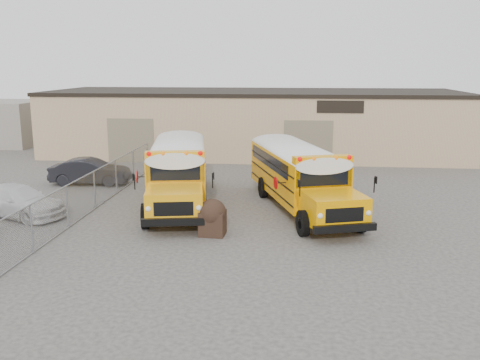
# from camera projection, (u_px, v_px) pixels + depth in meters

# --- Properties ---
(ground) EXTENTS (120.00, 120.00, 0.00)m
(ground) POSITION_uv_depth(u_px,v_px,m) (213.00, 233.00, 21.33)
(ground) COLOR #403E3A
(ground) RESTS_ON ground
(warehouse) EXTENTS (30.20, 10.20, 4.67)m
(warehouse) POSITION_uv_depth(u_px,v_px,m) (254.00, 121.00, 40.25)
(warehouse) COLOR tan
(warehouse) RESTS_ON ground
(chainlink_fence) EXTENTS (0.07, 18.07, 1.81)m
(chainlink_fence) POSITION_uv_depth(u_px,v_px,m) (95.00, 190.00, 24.67)
(chainlink_fence) COLOR gray
(chainlink_fence) RESTS_ON ground
(school_bus_left) EXTENTS (4.36, 10.65, 3.03)m
(school_bus_left) POSITION_uv_depth(u_px,v_px,m) (182.00, 147.00, 31.90)
(school_bus_left) COLOR #FFA80F
(school_bus_left) RESTS_ON ground
(school_bus_right) EXTENTS (5.47, 10.45, 2.98)m
(school_bus_right) POSITION_uv_depth(u_px,v_px,m) (266.00, 151.00, 30.74)
(school_bus_right) COLOR #F89E00
(school_bus_right) RESTS_ON ground
(tarp_bundle) EXTENTS (1.07, 1.07, 1.46)m
(tarp_bundle) POSITION_uv_depth(u_px,v_px,m) (212.00, 217.00, 20.91)
(tarp_bundle) COLOR black
(tarp_bundle) RESTS_ON ground
(car_white) EXTENTS (5.07, 3.41, 1.36)m
(car_white) POSITION_uv_depth(u_px,v_px,m) (17.00, 201.00, 23.56)
(car_white) COLOR silver
(car_white) RESTS_ON ground
(car_dark) EXTENTS (4.46, 1.78, 1.44)m
(car_dark) POSITION_uv_depth(u_px,v_px,m) (90.00, 171.00, 29.85)
(car_dark) COLOR black
(car_dark) RESTS_ON ground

